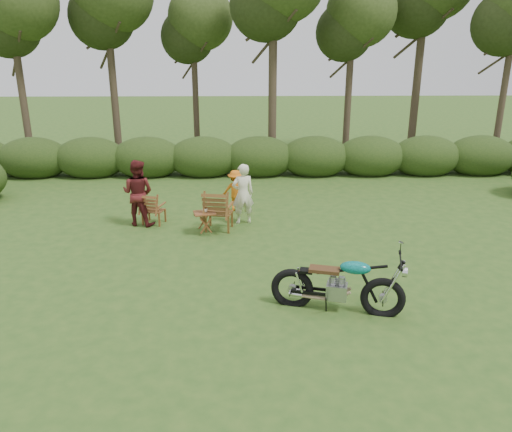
{
  "coord_description": "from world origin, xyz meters",
  "views": [
    {
      "loc": [
        -0.56,
        -8.56,
        4.35
      ],
      "look_at": [
        -0.31,
        1.65,
        0.9
      ],
      "focal_mm": 35.0,
      "sensor_mm": 36.0,
      "label": 1
    }
  ],
  "objects_px": {
    "lawn_chair_right": "(219,229)",
    "adult_a": "(243,223)",
    "lawn_chair_left": "(155,223)",
    "child": "(236,210)",
    "side_table": "(205,223)",
    "adult_b": "(140,224)",
    "cup": "(205,210)",
    "motorcycle": "(336,309)"
  },
  "relations": [
    {
      "from": "adult_a",
      "to": "child",
      "type": "relative_size",
      "value": 1.36
    },
    {
      "from": "motorcycle",
      "to": "adult_a",
      "type": "distance_m",
      "value": 4.87
    },
    {
      "from": "child",
      "to": "cup",
      "type": "bearing_deg",
      "value": 76.69
    },
    {
      "from": "motorcycle",
      "to": "adult_b",
      "type": "distance_m",
      "value": 6.26
    },
    {
      "from": "cup",
      "to": "adult_a",
      "type": "xyz_separation_m",
      "value": [
        0.93,
        0.77,
        -0.61
      ]
    },
    {
      "from": "adult_b",
      "to": "adult_a",
      "type": "bearing_deg",
      "value": -164.09
    },
    {
      "from": "lawn_chair_right",
      "to": "cup",
      "type": "bearing_deg",
      "value": 52.27
    },
    {
      "from": "side_table",
      "to": "adult_b",
      "type": "bearing_deg",
      "value": 157.41
    },
    {
      "from": "lawn_chair_right",
      "to": "adult_a",
      "type": "distance_m",
      "value": 0.77
    },
    {
      "from": "lawn_chair_left",
      "to": "child",
      "type": "distance_m",
      "value": 2.35
    },
    {
      "from": "lawn_chair_right",
      "to": "child",
      "type": "xyz_separation_m",
      "value": [
        0.4,
        1.53,
        0.0
      ]
    },
    {
      "from": "adult_a",
      "to": "child",
      "type": "bearing_deg",
      "value": -95.11
    },
    {
      "from": "cup",
      "to": "lawn_chair_left",
      "type": "bearing_deg",
      "value": 150.1
    },
    {
      "from": "side_table",
      "to": "adult_a",
      "type": "height_order",
      "value": "adult_a"
    },
    {
      "from": "lawn_chair_left",
      "to": "side_table",
      "type": "distance_m",
      "value": 1.61
    },
    {
      "from": "child",
      "to": "motorcycle",
      "type": "bearing_deg",
      "value": 116.15
    },
    {
      "from": "adult_a",
      "to": "motorcycle",
      "type": "bearing_deg",
      "value": 93.38
    },
    {
      "from": "lawn_chair_left",
      "to": "child",
      "type": "relative_size",
      "value": 0.73
    },
    {
      "from": "lawn_chair_left",
      "to": "side_table",
      "type": "height_order",
      "value": "side_table"
    },
    {
      "from": "cup",
      "to": "adult_a",
      "type": "relative_size",
      "value": 0.08
    },
    {
      "from": "adult_a",
      "to": "adult_b",
      "type": "height_order",
      "value": "adult_b"
    },
    {
      "from": "motorcycle",
      "to": "child",
      "type": "xyz_separation_m",
      "value": [
        -1.82,
        5.65,
        0.0
      ]
    },
    {
      "from": "cup",
      "to": "adult_a",
      "type": "distance_m",
      "value": 1.35
    },
    {
      "from": "lawn_chair_left",
      "to": "lawn_chair_right",
      "type": "bearing_deg",
      "value": 178.38
    },
    {
      "from": "lawn_chair_right",
      "to": "lawn_chair_left",
      "type": "height_order",
      "value": "lawn_chair_right"
    },
    {
      "from": "lawn_chair_left",
      "to": "cup",
      "type": "bearing_deg",
      "value": 164.74
    },
    {
      "from": "motorcycle",
      "to": "side_table",
      "type": "xyz_separation_m",
      "value": [
        -2.56,
        3.83,
        0.28
      ]
    },
    {
      "from": "side_table",
      "to": "adult_a",
      "type": "relative_size",
      "value": 0.35
    },
    {
      "from": "cup",
      "to": "side_table",
      "type": "bearing_deg",
      "value": 136.95
    },
    {
      "from": "motorcycle",
      "to": "lawn_chair_left",
      "type": "bearing_deg",
      "value": 145.19
    },
    {
      "from": "child",
      "to": "side_table",
      "type": "bearing_deg",
      "value": 76.37
    },
    {
      "from": "adult_a",
      "to": "adult_b",
      "type": "bearing_deg",
      "value": -15.19
    },
    {
      "from": "lawn_chair_left",
      "to": "adult_b",
      "type": "xyz_separation_m",
      "value": [
        -0.36,
        -0.07,
        0.0
      ]
    },
    {
      "from": "motorcycle",
      "to": "side_table",
      "type": "height_order",
      "value": "motorcycle"
    },
    {
      "from": "lawn_chair_right",
      "to": "adult_a",
      "type": "relative_size",
      "value": 0.66
    },
    {
      "from": "cup",
      "to": "adult_b",
      "type": "xyz_separation_m",
      "value": [
        -1.74,
        0.73,
        -0.61
      ]
    },
    {
      "from": "lawn_chair_right",
      "to": "side_table",
      "type": "distance_m",
      "value": 0.52
    },
    {
      "from": "adult_a",
      "to": "child",
      "type": "xyz_separation_m",
      "value": [
        -0.2,
        1.06,
        0.0
      ]
    },
    {
      "from": "adult_b",
      "to": "child",
      "type": "bearing_deg",
      "value": -140.97
    },
    {
      "from": "motorcycle",
      "to": "cup",
      "type": "xyz_separation_m",
      "value": [
        -2.55,
        3.82,
        0.61
      ]
    },
    {
      "from": "lawn_chair_left",
      "to": "child",
      "type": "height_order",
      "value": "child"
    },
    {
      "from": "motorcycle",
      "to": "adult_b",
      "type": "xyz_separation_m",
      "value": [
        -4.29,
        4.55,
        0.0
      ]
    }
  ]
}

